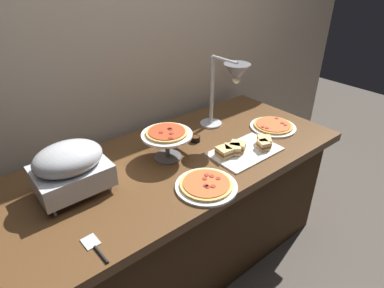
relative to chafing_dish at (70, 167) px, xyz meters
The scene contains 11 objects.
ground_plane 1.06m from the chafing_dish, ahead, with size 8.00×8.00×0.00m, color #4C443D.
back_wall 0.77m from the chafing_dish, 37.91° to the left, with size 4.40×0.04×2.40m, color #B7A893.
buffet_table 0.76m from the chafing_dish, ahead, with size 1.90×0.84×0.76m.
chafing_dish is the anchor object (origin of this frame).
heat_lamp 0.99m from the chafing_dish, ahead, with size 0.15×0.34×0.45m.
pizza_plate_front 0.62m from the chafing_dish, 36.18° to the right, with size 0.30×0.30×0.03m.
pizza_plate_center 1.25m from the chafing_dish, ahead, with size 0.29×0.29×0.03m.
pizza_plate_raised_stand 0.51m from the chafing_dish, ahead, with size 0.27×0.27×0.17m.
sandwich_platter 0.91m from the chafing_dish, 16.38° to the right, with size 0.39×0.25×0.06m.
sauce_cup_near 0.75m from the chafing_dish, ahead, with size 0.06×0.06×0.03m.
serving_spatula 0.41m from the chafing_dish, 101.33° to the right, with size 0.06×0.17×0.01m.
Camera 1 is at (-0.90, -1.20, 1.71)m, focal length 30.28 mm.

